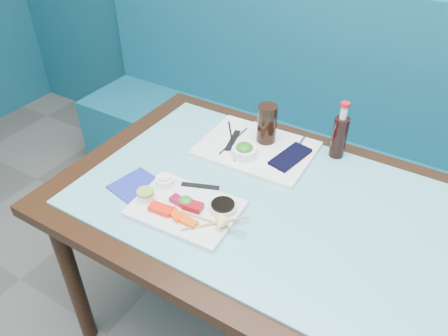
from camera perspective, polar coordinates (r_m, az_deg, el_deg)
The scene contains 34 objects.
booth_bench at distance 2.27m, azimuth 15.18°, elevation 0.62°, with size 3.00×0.56×1.17m.
dining_table at distance 1.46m, azimuth 6.14°, elevation -6.93°, with size 1.40×0.90×0.75m.
glass_top at distance 1.40m, azimuth 6.37°, elevation -4.37°, with size 1.22×0.76×0.01m, color #5EAFBC.
sashimi_plate at distance 1.35m, azimuth -5.06°, elevation -5.31°, with size 0.32×0.23×0.02m, color silver.
salmon_left at distance 1.34m, azimuth -8.23°, elevation -5.33°, with size 0.07×0.04×0.02m, color #FF200A.
salmon_mid at distance 1.31m, azimuth -6.37°, elevation -6.06°, with size 0.06×0.03×0.01m, color #FF3F0A.
salmon_right at distance 1.29m, azimuth -4.71°, elevation -7.01°, with size 0.06×0.03×0.01m, color #FB510A.
tuna_left at distance 1.36m, azimuth -6.01°, elevation -4.22°, with size 0.05×0.03×0.02m, color maroon.
tuna_right at distance 1.33m, azimuth -4.10°, elevation -5.00°, with size 0.06×0.04×0.02m, color maroon.
seaweed_garnish at distance 1.35m, azimuth -5.04°, elevation -4.32°, with size 0.05×0.04×0.03m, color #247A1C.
ramekin_wasabi at distance 1.38m, azimuth -10.17°, elevation -3.65°, with size 0.05×0.05×0.02m, color white.
wasabi_fill at distance 1.37m, azimuth -10.25°, elevation -3.12°, with size 0.05×0.05×0.01m, color #7BA635.
ramekin_ginger at distance 1.43m, azimuth -7.74°, elevation -1.70°, with size 0.06×0.06×0.03m, color white.
ginger_fill at distance 1.42m, azimuth -7.80°, elevation -1.15°, with size 0.04×0.04×0.01m, color white.
soy_dish at distance 1.33m, azimuth -0.14°, elevation -5.16°, with size 0.08×0.08×0.02m, color silver.
soy_fill at distance 1.32m, azimuth -0.15°, elevation -4.78°, with size 0.07×0.07×0.01m, color black.
lemon_wedge at distance 1.25m, azimuth -0.51°, elevation -7.43°, with size 0.04×0.04×0.04m, color #F2D872.
chopstick_sleeve at distance 1.42m, azimuth -3.12°, elevation -2.36°, with size 0.13×0.02×0.00m, color black.
wooden_chopstick_a at distance 1.29m, azimuth -1.48°, elevation -7.04°, with size 0.01×0.01×0.21m, color tan.
wooden_chopstick_b at distance 1.29m, azimuth -1.10°, elevation -7.21°, with size 0.01×0.01×0.21m, color #A4884D.
serving_tray at distance 1.61m, azimuth 4.25°, elevation 2.53°, with size 0.40×0.30×0.02m, color white.
paper_placemat at distance 1.60m, azimuth 4.26°, elevation 2.78°, with size 0.29×0.21×0.00m, color white.
seaweed_bowl at distance 1.54m, azimuth 2.65°, elevation 2.06°, with size 0.09×0.09×0.03m, color white.
seaweed_salad at distance 1.53m, azimuth 2.67°, elevation 2.69°, with size 0.06×0.06×0.03m, color #21761B.
cola_glass at distance 1.60m, azimuth 5.63°, elevation 5.76°, with size 0.07×0.07×0.15m, color black.
navy_pouch at distance 1.56m, azimuth 8.66°, elevation 1.46°, with size 0.07×0.17×0.01m, color black.
fork at distance 1.64m, azimuth 9.99°, elevation 3.30°, with size 0.01×0.01×0.08m, color silver.
black_chopstick_a at distance 1.63m, azimuth 1.03°, elevation 3.72°, with size 0.01×0.01×0.26m, color black.
black_chopstick_b at distance 1.63m, azimuth 1.27°, elevation 3.61°, with size 0.01×0.01×0.20m, color black.
tray_sleeve at distance 1.63m, azimuth 1.15°, elevation 3.63°, with size 0.02×0.14×0.00m, color black.
cola_bottle_body at distance 1.59m, azimuth 14.80°, elevation 3.89°, with size 0.05×0.05×0.15m, color black.
cola_bottle_neck at distance 1.54m, azimuth 15.39°, elevation 7.00°, with size 0.02×0.02×0.05m, color silver.
cola_bottle_cap at distance 1.53m, azimuth 15.57°, elevation 7.99°, with size 0.03×0.03×0.01m, color red.
blue_napkin at distance 1.47m, azimuth -11.29°, elevation -2.38°, with size 0.15×0.15×0.01m, color navy.
Camera 1 is at (0.41, 0.48, 1.68)m, focal length 35.00 mm.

